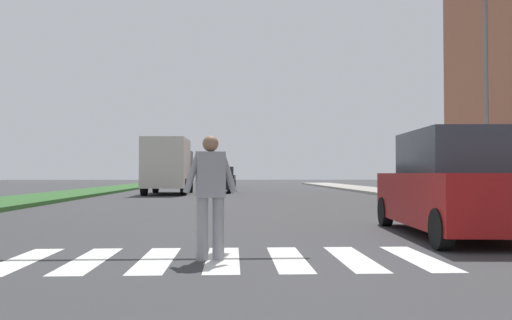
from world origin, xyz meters
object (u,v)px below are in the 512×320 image
Objects in this scene: pedestrian_performer at (210,191)px; sedan_distant at (224,178)px; street_lamp_right at (483,75)px; sedan_midblock at (216,180)px; truck_box_delivery at (168,165)px; suv_crossing at (455,187)px.

sedan_distant is at bearing 90.72° from pedestrian_performer.
street_lamp_right is 1.85× the size of sedan_midblock.
pedestrian_performer is 0.27× the size of truck_box_delivery.
suv_crossing is at bearing -77.05° from sedan_midblock.
sedan_distant is (-9.41, 25.74, -3.79)m from street_lamp_right.
sedan_midblock is 3.60m from truck_box_delivery.
suv_crossing reaches higher than pedestrian_performer.
street_lamp_right is at bearing 49.42° from pedestrian_performer.
sedan_distant is (-4.93, 33.67, -0.13)m from suv_crossing.
truck_box_delivery is at bearing 111.15° from suv_crossing.
pedestrian_performer is 23.09m from truck_box_delivery.
sedan_distant reaches higher than pedestrian_performer.
truck_box_delivery reaches higher than sedan_distant.
street_lamp_right reaches higher than pedestrian_performer.
sedan_midblock is (-9.67, 14.65, -3.80)m from street_lamp_right.
truck_box_delivery is (-2.67, -2.27, 0.84)m from sedan_midblock.
truck_box_delivery is at bearing -102.36° from sedan_distant.
pedestrian_performer is at bearing -150.62° from suv_crossing.
street_lamp_right is 27.67m from sedan_distant.
suv_crossing is 23.17m from sedan_midblock.
sedan_distant is 13.70m from truck_box_delivery.
sedan_midblock is 0.99× the size of sedan_distant.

